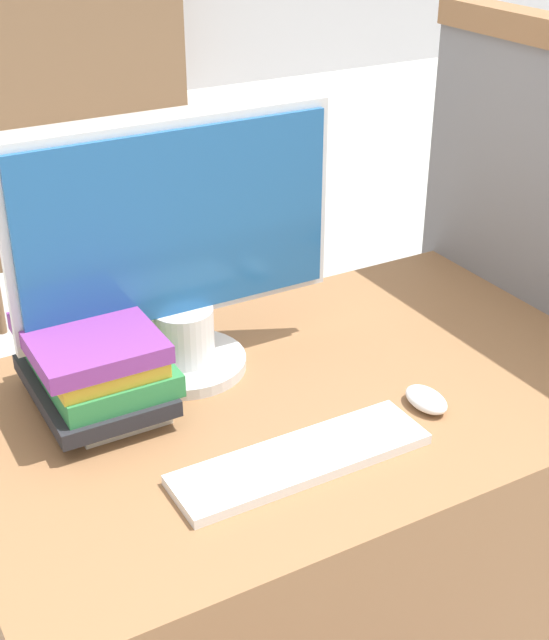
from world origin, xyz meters
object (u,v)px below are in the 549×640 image
Objects in this scene: keyboard at (301,459)px; book_stack at (95,364)px; monitor at (179,253)px; mouse at (426,399)px.

keyboard is 0.37m from book_stack.
keyboard is 1.42× the size of book_stack.
monitor reaches higher than mouse.
keyboard is (0.04, -0.33, -0.21)m from monitor.
monitor is at bearing 133.37° from mouse.
mouse is (0.25, 0.03, 0.01)m from keyboard.
monitor is at bearing 12.36° from book_stack.
mouse is at bearing -46.63° from monitor.
book_stack is at bearing 124.46° from keyboard.
monitor reaches higher than book_stack.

